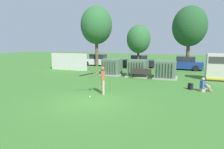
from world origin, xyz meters
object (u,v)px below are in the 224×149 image
object	(u,v)px
seated_spectator	(204,86)
backpack	(190,86)
park_bench	(141,73)
batter	(102,79)
sports_ball	(90,97)
parked_car_left_of_center	(138,62)
transformer_west	(112,67)
parked_car_leftmost	(98,60)
transformer_mid_west	(138,69)
transformer_mid_east	(165,70)
parked_car_right_of_center	(185,63)
generator_enclosure	(215,67)

from	to	relation	value
seated_spectator	backpack	world-z (taller)	seated_spectator
park_bench	batter	xyz separation A→B (m)	(-1.28, -6.02, 0.44)
sports_ball	parked_car_left_of_center	size ratio (longest dim) A/B	0.02
transformer_west	park_bench	xyz separation A→B (m)	(3.22, -1.06, -0.25)
transformer_west	park_bench	world-z (taller)	transformer_west
batter	parked_car_leftmost	size ratio (longest dim) A/B	0.41
transformer_west	parked_car_left_of_center	size ratio (longest dim) A/B	0.48
transformer_west	backpack	distance (m)	8.28
park_bench	parked_car_left_of_center	xyz separation A→B (m)	(-2.06, 8.02, 0.22)
backpack	transformer_mid_west	bearing A→B (deg)	140.70
transformer_west	backpack	size ratio (longest dim) A/B	4.77
transformer_mid_east	parked_car_right_of_center	xyz separation A→B (m)	(1.66, 6.87, -0.04)
transformer_mid_east	transformer_west	bearing A→B (deg)	178.07
transformer_mid_west	parked_car_leftmost	bearing A→B (deg)	136.32
transformer_mid_east	generator_enclosure	distance (m)	4.15
backpack	sports_ball	bearing A→B (deg)	-143.11
transformer_west	parked_car_leftmost	xyz separation A→B (m)	(-4.79, 7.02, -0.04)
sports_ball	parked_car_right_of_center	world-z (taller)	parked_car_right_of_center
park_bench	parked_car_leftmost	world-z (taller)	parked_car_leftmost
transformer_mid_west	parked_car_leftmost	xyz separation A→B (m)	(-7.49, 7.15, -0.04)
transformer_mid_east	generator_enclosure	xyz separation A→B (m)	(4.08, 0.69, 0.35)
parked_car_left_of_center	transformer_mid_east	bearing A→B (deg)	-60.17
batter	sports_ball	distance (m)	1.46
backpack	batter	bearing A→B (deg)	-149.18
batter	transformer_west	bearing A→B (deg)	105.38
backpack	parked_car_leftmost	xyz separation A→B (m)	(-12.08, 10.91, 0.54)
park_bench	parked_car_leftmost	bearing A→B (deg)	134.80
transformer_west	parked_car_leftmost	world-z (taller)	same
transformer_mid_east	batter	distance (m)	7.66
transformer_west	parked_car_left_of_center	bearing A→B (deg)	80.51
transformer_west	sports_ball	bearing A→B (deg)	-78.85
transformer_mid_west	parked_car_right_of_center	size ratio (longest dim) A/B	0.49
seated_spectator	transformer_mid_east	bearing A→B (deg)	125.54
transformer_mid_east	generator_enclosure	size ratio (longest dim) A/B	0.91
transformer_west	generator_enclosure	distance (m)	9.36
seated_spectator	parked_car_leftmost	distance (m)	17.10
generator_enclosure	parked_car_left_of_center	world-z (taller)	generator_enclosure
park_bench	parked_car_right_of_center	distance (m)	8.59
parked_car_leftmost	parked_car_left_of_center	bearing A→B (deg)	-0.52
generator_enclosure	parked_car_right_of_center	size ratio (longest dim) A/B	0.54
sports_ball	transformer_west	bearing A→B (deg)	101.15
transformer_mid_east	park_bench	bearing A→B (deg)	-156.64
generator_enclosure	transformer_mid_east	bearing A→B (deg)	-170.35
sports_ball	parked_car_left_of_center	distance (m)	15.14
batter	parked_car_right_of_center	distance (m)	14.64
seated_spectator	parked_car_leftmost	bearing A→B (deg)	139.06
transformer_mid_east	backpack	xyz separation A→B (m)	(2.03, -3.71, -0.57)
transformer_west	generator_enclosure	xyz separation A→B (m)	(9.34, 0.52, 0.35)
transformer_mid_west	transformer_mid_east	distance (m)	2.56
backpack	generator_enclosure	bearing A→B (deg)	65.07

